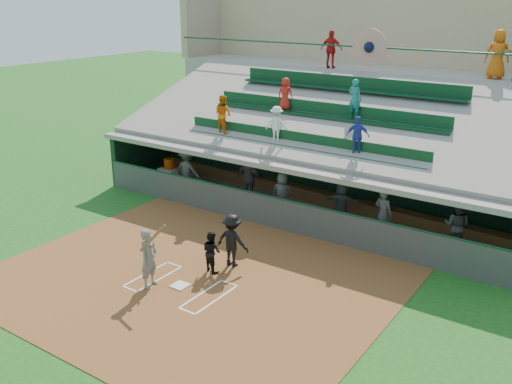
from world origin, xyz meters
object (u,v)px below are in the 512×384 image
Objects in this scene: white_table at (170,177)px; water_cooler at (169,164)px; home_plate at (180,286)px; batter_at_plate at (149,258)px; catcher at (212,251)px.

water_cooler is at bearing -141.95° from white_table.
batter_at_plate is at bearing -147.12° from home_plate.
catcher is 8.14m from water_cooler.
white_table is at bearing 128.79° from batter_at_plate.
water_cooler reaches higher than home_plate.
batter_at_plate reaches higher than catcher.
white_table is 0.58m from water_cooler.
white_table is (-6.16, 6.37, 0.37)m from home_plate.
white_table reaches higher than home_plate.
batter_at_plate is 8.74m from water_cooler.
catcher reaches higher than water_cooler.
white_table is at bearing 34.57° from water_cooler.
water_cooler is (-6.31, 5.13, 0.35)m from catcher.
catcher is at bearing -39.08° from water_cooler.
water_cooler reaches higher than white_table.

